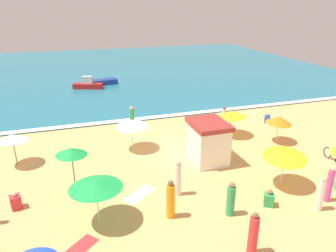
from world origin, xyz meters
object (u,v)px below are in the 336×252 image
object	(u,v)px
beachgoer_5	(178,178)
beachgoer_6	(320,194)
beach_umbrella_2	(279,120)
small_boat_1	(88,85)
beachgoer_2	(231,200)
beachgoer_4	(253,235)
beachgoer_10	(171,200)
lifeguard_cabana	(208,141)
beach_umbrella_4	(231,114)
beach_umbrella_6	(132,124)
beachgoer_12	(224,117)
small_boat_0	(100,82)
parked_bicycle	(334,156)
beach_umbrella_7	(285,154)
beach_umbrella_5	(96,184)
beach_umbrella_8	(71,152)
beachgoer_11	(269,199)
beachgoer_1	(329,185)
beachgoer_3	(132,118)
beach_umbrella_9	(12,137)
beachgoer_0	(16,201)
beachgoer_9	(267,119)

from	to	relation	value
beachgoer_5	beachgoer_6	size ratio (longest dim) A/B	1.10
beachgoer_5	beach_umbrella_2	bearing A→B (deg)	24.70
small_boat_1	beachgoer_2	bearing A→B (deg)	-80.07
beach_umbrella_2	beachgoer_4	distance (m)	11.35
beachgoer_10	lifeguard_cabana	bearing A→B (deg)	49.47
beach_umbrella_4	beachgoer_5	xyz separation A→B (m)	(-6.16, -6.06, -0.70)
beach_umbrella_6	small_boat_1	distance (m)	16.84
beach_umbrella_2	beachgoer_12	size ratio (longest dim) A/B	1.56
beachgoer_6	small_boat_0	distance (m)	28.10
parked_bicycle	beachgoer_12	bearing A→B (deg)	116.03
beach_umbrella_7	beachgoer_5	bearing A→B (deg)	170.80
beach_umbrella_6	beachgoer_12	xyz separation A→B (m)	(7.62, 1.91, -0.99)
beach_umbrella_7	beachgoer_2	bearing A→B (deg)	-159.99
parked_bicycle	beachgoer_6	bearing A→B (deg)	-140.29
lifeguard_cabana	beachgoer_10	size ratio (longest dim) A/B	1.39
beachgoer_5	beachgoer_10	distance (m)	1.82
beach_umbrella_4	beach_umbrella_5	world-z (taller)	beach_umbrella_5
beach_umbrella_8	beachgoer_11	world-z (taller)	beach_umbrella_8
beach_umbrella_5	small_boat_1	world-z (taller)	beach_umbrella_5
lifeguard_cabana	beachgoer_4	distance (m)	7.75
beach_umbrella_6	beachgoer_1	xyz separation A→B (m)	(7.79, -8.65, -0.86)
beach_umbrella_8	beachgoer_6	size ratio (longest dim) A/B	1.35
beach_umbrella_7	beachgoer_3	world-z (taller)	beach_umbrella_7
beachgoer_1	small_boat_1	world-z (taller)	beachgoer_1
beachgoer_2	beachgoer_5	world-z (taller)	beachgoer_5
beachgoer_1	small_boat_1	distance (m)	27.04
parked_bicycle	beachgoer_4	xyz separation A→B (m)	(-8.81, -5.08, 0.49)
beachgoer_3	beach_umbrella_9	bearing A→B (deg)	-154.49
beachgoer_0	beachgoer_11	bearing A→B (deg)	-16.79
beach_umbrella_4	beachgoer_10	world-z (taller)	beach_umbrella_4
beachgoer_5	beachgoer_9	bearing A→B (deg)	35.83
beach_umbrella_2	beach_umbrella_5	size ratio (longest dim) A/B	1.07
beachgoer_3	beachgoer_6	distance (m)	14.21
beach_umbrella_9	beachgoer_4	size ratio (longest dim) A/B	1.30
beachgoer_0	beachgoer_10	distance (m)	7.29
beachgoer_10	beach_umbrella_7	bearing A→B (deg)	6.25
beachgoer_10	beach_umbrella_5	bearing A→B (deg)	167.96
beachgoer_6	beachgoer_1	bearing A→B (deg)	26.01
beach_umbrella_2	parked_bicycle	distance (m)	4.05
beachgoer_9	beachgoer_4	bearing A→B (deg)	-126.44
beach_umbrella_2	parked_bicycle	bearing A→B (deg)	-67.33
small_boat_1	beach_umbrella_2	bearing A→B (deg)	-58.75
beachgoer_0	beachgoer_2	size ratio (longest dim) A/B	0.52
beachgoer_1	beachgoer_4	distance (m)	5.70
beachgoer_4	beachgoer_6	xyz separation A→B (m)	(4.46, 1.47, -0.05)
beach_umbrella_5	beachgoer_5	xyz separation A→B (m)	(4.01, 0.92, -0.97)
beachgoer_2	beachgoer_9	bearing A→B (deg)	48.50
beachgoer_3	beach_umbrella_8	bearing A→B (deg)	-121.44
beach_umbrella_4	beachgoer_1	xyz separation A→B (m)	(0.57, -8.79, -0.72)
beachgoer_5	beachgoer_9	xyz separation A→B (m)	(10.26, 7.41, -0.57)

